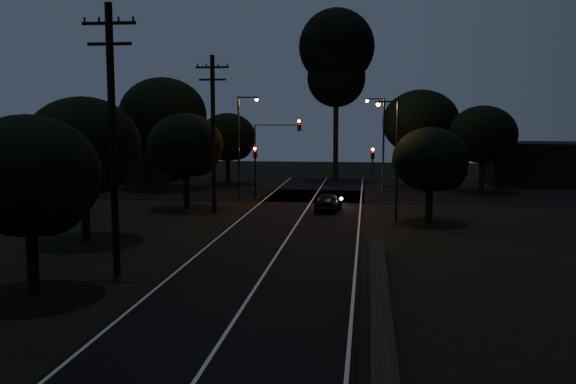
# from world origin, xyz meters

# --- Properties ---
(road_surface) EXTENTS (60.00, 70.00, 0.03)m
(road_surface) POSITION_xyz_m (0.00, 31.12, 0.01)
(road_surface) COLOR black
(road_surface) RESTS_ON ground
(utility_pole_mid) EXTENTS (2.20, 0.30, 11.00)m
(utility_pole_mid) POSITION_xyz_m (-6.00, 15.00, 5.74)
(utility_pole_mid) COLOR black
(utility_pole_mid) RESTS_ON ground
(utility_pole_far) EXTENTS (2.20, 0.30, 10.50)m
(utility_pole_far) POSITION_xyz_m (-6.00, 32.00, 5.48)
(utility_pole_far) COLOR black
(utility_pole_far) RESTS_ON ground
(tree_left_b) EXTENTS (5.23, 5.23, 6.65)m
(tree_left_b) POSITION_xyz_m (-7.82, 11.89, 4.31)
(tree_left_b) COLOR black
(tree_left_b) RESTS_ON ground
(tree_left_c) EXTENTS (5.99, 5.99, 7.56)m
(tree_left_c) POSITION_xyz_m (-10.29, 21.88, 4.89)
(tree_left_c) COLOR black
(tree_left_c) RESTS_ON ground
(tree_left_d) EXTENTS (5.31, 5.31, 6.73)m
(tree_left_d) POSITION_xyz_m (-8.31, 33.89, 4.36)
(tree_left_d) COLOR black
(tree_left_d) RESTS_ON ground
(tree_far_nw) EXTENTS (5.34, 5.34, 6.76)m
(tree_far_nw) POSITION_xyz_m (-8.81, 49.89, 4.38)
(tree_far_nw) COLOR black
(tree_far_nw) RESTS_ON ground
(tree_far_w) EXTENTS (7.78, 7.78, 9.92)m
(tree_far_w) POSITION_xyz_m (-13.72, 45.84, 6.45)
(tree_far_w) COLOR black
(tree_far_w) RESTS_ON ground
(tree_far_ne) EXTENTS (7.02, 7.02, 8.87)m
(tree_far_ne) POSITION_xyz_m (9.25, 49.86, 5.74)
(tree_far_ne) COLOR black
(tree_far_ne) RESTS_ON ground
(tree_far_e) EXTENTS (5.83, 5.83, 7.40)m
(tree_far_e) POSITION_xyz_m (14.21, 46.88, 4.79)
(tree_far_e) COLOR black
(tree_far_e) RESTS_ON ground
(tree_right_a) EXTENTS (4.62, 4.62, 5.87)m
(tree_right_a) POSITION_xyz_m (8.16, 29.91, 3.80)
(tree_right_a) COLOR black
(tree_right_a) RESTS_ON ground
(tall_pine) EXTENTS (7.50, 7.50, 17.05)m
(tall_pine) POSITION_xyz_m (1.00, 55.00, 12.30)
(tall_pine) COLOR black
(tall_pine) RESTS_ON ground
(building_left) EXTENTS (10.00, 8.00, 4.40)m
(building_left) POSITION_xyz_m (-20.00, 52.00, 2.20)
(building_left) COLOR black
(building_left) RESTS_ON ground
(building_right) EXTENTS (9.00, 7.00, 4.00)m
(building_right) POSITION_xyz_m (20.00, 53.00, 2.00)
(building_right) COLOR black
(building_right) RESTS_ON ground
(signal_left) EXTENTS (0.28, 0.35, 4.10)m
(signal_left) POSITION_xyz_m (-4.60, 39.99, 2.84)
(signal_left) COLOR black
(signal_left) RESTS_ON ground
(signal_right) EXTENTS (0.28, 0.35, 4.10)m
(signal_right) POSITION_xyz_m (4.60, 39.99, 2.84)
(signal_right) COLOR black
(signal_right) RESTS_ON ground
(signal_mast) EXTENTS (3.70, 0.35, 6.25)m
(signal_mast) POSITION_xyz_m (-2.91, 39.99, 4.34)
(signal_mast) COLOR black
(signal_mast) RESTS_ON ground
(streetlight_a) EXTENTS (1.66, 0.26, 8.00)m
(streetlight_a) POSITION_xyz_m (-5.31, 38.00, 4.64)
(streetlight_a) COLOR black
(streetlight_a) RESTS_ON ground
(streetlight_b) EXTENTS (1.66, 0.26, 8.00)m
(streetlight_b) POSITION_xyz_m (5.31, 44.00, 4.64)
(streetlight_b) COLOR black
(streetlight_b) RESTS_ON ground
(streetlight_c) EXTENTS (1.46, 0.26, 7.50)m
(streetlight_c) POSITION_xyz_m (5.83, 30.00, 4.35)
(streetlight_c) COLOR black
(streetlight_c) RESTS_ON ground
(car) EXTENTS (1.95, 3.92, 1.28)m
(car) POSITION_xyz_m (1.58, 33.91, 0.64)
(car) COLOR black
(car) RESTS_ON ground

